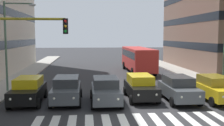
{
  "coord_description": "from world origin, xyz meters",
  "views": [
    {
      "loc": [
        2.35,
        13.66,
        4.48
      ],
      "look_at": [
        0.34,
        -7.73,
        2.32
      ],
      "focal_mm": 43.27,
      "sensor_mm": 36.0,
      "label": 1
    }
  ],
  "objects_px": {
    "car_3": "(106,90)",
    "street_lamp_left": "(221,32)",
    "car_2": "(140,87)",
    "traffic_light_gantry": "(4,52)",
    "car_5": "(28,90)",
    "car_4": "(67,89)",
    "car_1": "(178,88)",
    "car_0": "(215,88)",
    "bus_behind_traffic": "(138,57)",
    "street_lamp_right": "(11,37)"
  },
  "relations": [
    {
      "from": "car_3",
      "to": "street_lamp_left",
      "type": "xyz_separation_m",
      "value": [
        -9.43,
        -3.09,
        3.93
      ]
    },
    {
      "from": "car_2",
      "to": "car_3",
      "type": "distance_m",
      "value": 2.73
    },
    {
      "from": "car_3",
      "to": "traffic_light_gantry",
      "type": "xyz_separation_m",
      "value": [
        5.24,
        4.07,
        2.83
      ]
    },
    {
      "from": "car_5",
      "to": "street_lamp_left",
      "type": "bearing_deg",
      "value": -170.11
    },
    {
      "from": "car_4",
      "to": "car_5",
      "type": "bearing_deg",
      "value": -0.58
    },
    {
      "from": "car_1",
      "to": "car_4",
      "type": "height_order",
      "value": "same"
    },
    {
      "from": "car_2",
      "to": "car_4",
      "type": "relative_size",
      "value": 1.0
    },
    {
      "from": "car_0",
      "to": "car_3",
      "type": "xyz_separation_m",
      "value": [
        7.57,
        -0.01,
        0.0
      ]
    },
    {
      "from": "car_2",
      "to": "bus_behind_traffic",
      "type": "height_order",
      "value": "bus_behind_traffic"
    },
    {
      "from": "traffic_light_gantry",
      "to": "bus_behind_traffic",
      "type": "bearing_deg",
      "value": -118.12
    },
    {
      "from": "car_0",
      "to": "car_5",
      "type": "height_order",
      "value": "same"
    },
    {
      "from": "car_1",
      "to": "traffic_light_gantry",
      "type": "xyz_separation_m",
      "value": [
        10.28,
        4.24,
        2.83
      ]
    },
    {
      "from": "car_3",
      "to": "car_5",
      "type": "height_order",
      "value": "same"
    },
    {
      "from": "car_0",
      "to": "street_lamp_right",
      "type": "xyz_separation_m",
      "value": [
        14.72,
        -4.23,
        3.5
      ]
    },
    {
      "from": "car_2",
      "to": "car_3",
      "type": "relative_size",
      "value": 1.0
    },
    {
      "from": "car_1",
      "to": "car_5",
      "type": "height_order",
      "value": "same"
    },
    {
      "from": "traffic_light_gantry",
      "to": "street_lamp_left",
      "type": "bearing_deg",
      "value": -154.0
    },
    {
      "from": "car_0",
      "to": "bus_behind_traffic",
      "type": "relative_size",
      "value": 0.42
    },
    {
      "from": "car_0",
      "to": "street_lamp_left",
      "type": "bearing_deg",
      "value": -120.98
    },
    {
      "from": "car_1",
      "to": "car_5",
      "type": "distance_m",
      "value": 10.16
    },
    {
      "from": "traffic_light_gantry",
      "to": "car_1",
      "type": "bearing_deg",
      "value": -157.6
    },
    {
      "from": "bus_behind_traffic",
      "to": "car_3",
      "type": "bearing_deg",
      "value": 71.63
    },
    {
      "from": "bus_behind_traffic",
      "to": "street_lamp_right",
      "type": "relative_size",
      "value": 1.5
    },
    {
      "from": "car_5",
      "to": "street_lamp_right",
      "type": "height_order",
      "value": "street_lamp_right"
    },
    {
      "from": "street_lamp_right",
      "to": "car_0",
      "type": "bearing_deg",
      "value": 163.96
    },
    {
      "from": "bus_behind_traffic",
      "to": "street_lamp_left",
      "type": "bearing_deg",
      "value": 110.02
    },
    {
      "from": "car_1",
      "to": "car_2",
      "type": "xyz_separation_m",
      "value": [
        2.49,
        -0.83,
        0.0
      ]
    },
    {
      "from": "car_3",
      "to": "street_lamp_left",
      "type": "height_order",
      "value": "street_lamp_left"
    },
    {
      "from": "car_5",
      "to": "traffic_light_gantry",
      "type": "relative_size",
      "value": 0.81
    },
    {
      "from": "car_0",
      "to": "street_lamp_left",
      "type": "xyz_separation_m",
      "value": [
        -1.86,
        -3.1,
        3.93
      ]
    },
    {
      "from": "car_5",
      "to": "traffic_light_gantry",
      "type": "height_order",
      "value": "traffic_light_gantry"
    },
    {
      "from": "car_5",
      "to": "street_lamp_left",
      "type": "xyz_separation_m",
      "value": [
        -14.55,
        -2.54,
        3.93
      ]
    },
    {
      "from": "car_1",
      "to": "car_3",
      "type": "height_order",
      "value": "same"
    },
    {
      "from": "car_4",
      "to": "street_lamp_right",
      "type": "height_order",
      "value": "street_lamp_right"
    },
    {
      "from": "street_lamp_right",
      "to": "car_4",
      "type": "bearing_deg",
      "value": 140.91
    },
    {
      "from": "car_1",
      "to": "street_lamp_right",
      "type": "distance_m",
      "value": 13.31
    },
    {
      "from": "bus_behind_traffic",
      "to": "traffic_light_gantry",
      "type": "height_order",
      "value": "traffic_light_gantry"
    },
    {
      "from": "street_lamp_left",
      "to": "car_3",
      "type": "bearing_deg",
      "value": 18.12
    },
    {
      "from": "car_2",
      "to": "street_lamp_right",
      "type": "height_order",
      "value": "street_lamp_right"
    },
    {
      "from": "car_1",
      "to": "bus_behind_traffic",
      "type": "relative_size",
      "value": 0.42
    },
    {
      "from": "car_4",
      "to": "street_lamp_left",
      "type": "relative_size",
      "value": 0.57
    },
    {
      "from": "car_0",
      "to": "car_2",
      "type": "distance_m",
      "value": 5.12
    },
    {
      "from": "car_0",
      "to": "car_3",
      "type": "height_order",
      "value": "same"
    },
    {
      "from": "car_3",
      "to": "car_5",
      "type": "relative_size",
      "value": 1.0
    },
    {
      "from": "car_0",
      "to": "car_2",
      "type": "bearing_deg",
      "value": -11.31
    },
    {
      "from": "street_lamp_right",
      "to": "car_5",
      "type": "bearing_deg",
      "value": 118.91
    },
    {
      "from": "car_3",
      "to": "car_5",
      "type": "distance_m",
      "value": 5.15
    },
    {
      "from": "car_2",
      "to": "traffic_light_gantry",
      "type": "distance_m",
      "value": 9.71
    },
    {
      "from": "car_4",
      "to": "car_0",
      "type": "bearing_deg",
      "value": 176.97
    },
    {
      "from": "car_0",
      "to": "car_2",
      "type": "relative_size",
      "value": 1.0
    }
  ]
}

